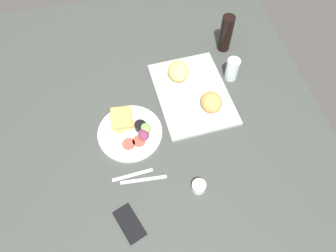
% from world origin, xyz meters
% --- Properties ---
extents(ground_plane, '(1.90, 1.50, 0.03)m').
position_xyz_m(ground_plane, '(0.00, 0.00, -0.01)').
color(ground_plane, '#383D38').
extents(serving_tray, '(0.47, 0.36, 0.02)m').
position_xyz_m(serving_tray, '(-0.15, 0.19, 0.01)').
color(serving_tray, '#9EA0A3').
rests_on(serving_tray, ground_plane).
extents(bread_plate_near, '(0.19, 0.19, 0.09)m').
position_xyz_m(bread_plate_near, '(-0.25, 0.14, 0.05)').
color(bread_plate_near, white).
rests_on(bread_plate_near, serving_tray).
extents(bread_plate_far, '(0.21, 0.21, 0.09)m').
position_xyz_m(bread_plate_far, '(-0.05, 0.24, 0.05)').
color(bread_plate_far, white).
rests_on(bread_plate_far, serving_tray).
extents(plate_with_salad, '(0.28, 0.28, 0.05)m').
position_xyz_m(plate_with_salad, '(-0.01, -0.13, 0.02)').
color(plate_with_salad, white).
rests_on(plate_with_salad, ground_plane).
extents(drinking_glass, '(0.06, 0.06, 0.12)m').
position_xyz_m(drinking_glass, '(-0.21, 0.40, 0.06)').
color(drinking_glass, silver).
rests_on(drinking_glass, ground_plane).
extents(soda_bottle, '(0.06, 0.06, 0.20)m').
position_xyz_m(soda_bottle, '(-0.41, 0.42, 0.10)').
color(soda_bottle, black).
rests_on(soda_bottle, ground_plane).
extents(espresso_cup, '(0.06, 0.06, 0.04)m').
position_xyz_m(espresso_cup, '(0.31, 0.09, 0.02)').
color(espresso_cup, silver).
rests_on(espresso_cup, ground_plane).
extents(fork, '(0.03, 0.17, 0.01)m').
position_xyz_m(fork, '(0.20, -0.16, 0.00)').
color(fork, '#B7B7BC').
rests_on(fork, ground_plane).
extents(knife, '(0.03, 0.19, 0.01)m').
position_xyz_m(knife, '(0.23, -0.12, 0.00)').
color(knife, '#B7B7BC').
rests_on(knife, ground_plane).
extents(cell_phone, '(0.16, 0.12, 0.01)m').
position_xyz_m(cell_phone, '(0.39, -0.20, 0.00)').
color(cell_phone, black).
rests_on(cell_phone, ground_plane).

